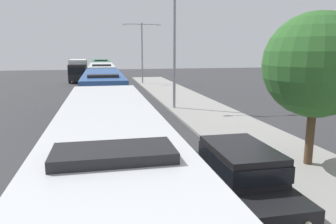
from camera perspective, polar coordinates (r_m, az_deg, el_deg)
name	(u,v)px	position (r m, az deg, el deg)	size (l,w,h in m)	color
bus_lead	(110,163)	(8.62, -10.31, -8.89)	(2.58, 12.14, 3.21)	silver
bus_second_in_line	(103,93)	(22.11, -11.40, 3.25)	(2.58, 11.12, 3.21)	#284C8C
bus_middle	(102,77)	(35.37, -11.66, 6.09)	(2.58, 12.41, 3.21)	silver
bus_fourth_in_line	(101,69)	(49.36, -11.78, 7.43)	(2.58, 12.42, 3.21)	#33724C
white_suv	(241,176)	(9.62, 12.88, -11.04)	(1.86, 4.73, 1.90)	black
box_truck_oncoming	(78,70)	(48.89, -15.67, 7.23)	(2.35, 6.85, 3.15)	black
streetlamp_mid	(174,38)	(24.67, 1.16, 12.97)	(5.38, 0.28, 8.76)	gray
streetlamp_far	(142,47)	(43.52, -4.64, 11.49)	(5.06, 0.28, 7.92)	gray
roadside_tree	(316,65)	(13.35, 24.83, 7.54)	(3.97, 3.97, 5.87)	#4C3823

